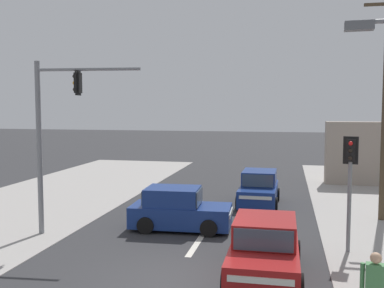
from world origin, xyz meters
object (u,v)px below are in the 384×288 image
Objects in this scene: sedan_crossing_left at (265,250)px; hatchback_oncoming_near at (179,210)px; traffic_signal_mast at (54,125)px; pedestal_signal_right_kerb at (350,174)px; hatchback_receding_far at (259,189)px; pedestrian_at_kerb at (375,288)px.

sedan_crossing_left is 1.15× the size of hatchback_oncoming_near.
traffic_signal_mast is 5.33m from hatchback_oncoming_near.
hatchback_oncoming_near is (-5.69, 1.45, -1.71)m from pedestal_signal_right_kerb.
pedestal_signal_right_kerb is 0.97× the size of hatchback_receding_far.
hatchback_oncoming_near is (4.02, 1.56, -3.13)m from traffic_signal_mast.
traffic_signal_mast reaches higher than hatchback_receding_far.
sedan_crossing_left is at bearing -133.35° from pedestal_signal_right_kerb.
hatchback_receding_far is at bearing 116.29° from pedestal_signal_right_kerb.
hatchback_receding_far is 11.73m from pedestrian_at_kerb.
pedestal_signal_right_kerb is at bearing 46.65° from sedan_crossing_left.
traffic_signal_mast is 8.31m from sedan_crossing_left.
hatchback_receding_far is at bearing 43.91° from traffic_signal_mast.
pedestrian_at_kerb is (5.53, -6.54, 0.22)m from hatchback_oncoming_near.
traffic_signal_mast reaches higher than pedestal_signal_right_kerb.
pedestal_signal_right_kerb is 6.12m from hatchback_oncoming_near.
sedan_crossing_left is at bearing 131.51° from pedestrian_at_kerb.
sedan_crossing_left is at bearing -18.47° from traffic_signal_mast.
hatchback_receding_far is (-0.69, 8.81, -0.00)m from sedan_crossing_left.
sedan_crossing_left is (-2.40, -2.55, -1.71)m from pedestal_signal_right_kerb.
traffic_signal_mast is at bearing -158.85° from hatchback_oncoming_near.
pedestal_signal_right_kerb is (9.71, 0.11, -1.42)m from traffic_signal_mast.
pedestrian_at_kerb reaches higher than hatchback_receding_far.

